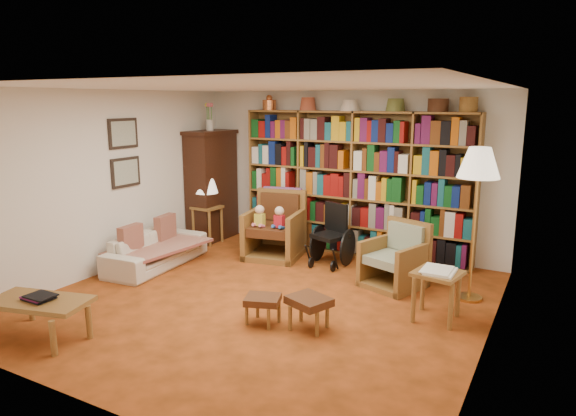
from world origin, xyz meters
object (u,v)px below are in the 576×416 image
Objects in this scene: footstool_a at (263,301)px; footstool_b at (309,303)px; armchair_leather at (278,229)px; side_table_papers at (437,280)px; coffee_table at (39,304)px; wheelchair at (332,237)px; sofa at (156,249)px; floor_lamp at (479,169)px; side_table_lamp at (207,216)px; armchair_sage at (396,261)px.

footstool_b is at bearing 13.97° from footstool_a.
side_table_papers is at bearing -24.79° from armchair_leather.
armchair_leather is 0.93× the size of coffee_table.
sofa is at bearing -148.35° from wheelchair.
floor_lamp reaches higher than side_table_papers.
coffee_table is (-2.29, -1.47, 0.06)m from footstool_b.
wheelchair is (2.28, 0.00, -0.06)m from side_table_lamp.
coffee_table is at bearing -143.33° from footstool_a.
side_table_lamp is 0.62× the size of armchair_leather.
wheelchair is 1.98× the size of footstool_a.
footstool_b is at bearing -110.97° from sofa.
footstool_b is (-1.11, -0.88, -0.17)m from side_table_papers.
coffee_table is (-0.70, -3.59, -0.06)m from armchair_leather.
wheelchair is (2.18, 1.34, 0.16)m from sofa.
footstool_a is at bearing 36.67° from coffee_table.
side_table_lamp is at bearing 173.55° from floor_lamp.
armchair_leather reaches higher than footstool_a.
sofa is 3.99m from side_table_papers.
sofa is 1.83m from armchair_leather.
side_table_lamp reaches higher than sofa.
coffee_table is at bearing -170.83° from sofa.
wheelchair is 0.48× the size of floor_lamp.
wheelchair is 1.53× the size of side_table_papers.
armchair_sage is at bearing 49.98° from coffee_table.
side_table_lamp is 2.28m from wheelchair.
armchair_leather is 2.51m from footstool_a.
side_table_papers is at bearing 32.05° from footstool_a.
sofa is 1.64× the size of armchair_leather.
floor_lamp is 4.95m from coffee_table.
side_table_lamp is at bearing 172.77° from armchair_sage.
coffee_table is (-2.69, -3.20, 0.03)m from armchair_sage.
floor_lamp is at bearing -13.61° from wheelchair.
wheelchair reaches higher than side_table_lamp.
footstool_b is 0.47× the size of coffee_table.
sofa is 1.36m from side_table_lamp.
coffee_table is (-1.80, -1.34, 0.10)m from footstool_a.
armchair_sage is at bearing -21.63° from wheelchair.
sofa is 2.65× the size of side_table_lamp.
sofa is at bearing -164.40° from armchair_sage.
floor_lamp reaches higher than footstool_a.
footstool_b is at bearing -53.14° from armchair_leather.
side_table_lamp reaches higher than footstool_a.
armchair_leather is 1.14× the size of armchair_sage.
sofa reaches higher than footstool_b.
armchair_leather reaches higher than sofa.
coffee_table reaches higher than footstool_a.
coffee_table is (-1.60, -3.63, -0.05)m from wheelchair.
side_table_lamp is 3.39m from armchair_sage.
armchair_leather reaches higher than side_table_lamp.
floor_lamp is (4.30, -0.49, 1.12)m from side_table_lamp.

